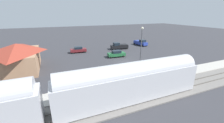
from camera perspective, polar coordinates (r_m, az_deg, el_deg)
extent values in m
plane|color=#38383D|center=(34.01, 5.56, -0.21)|extent=(200.00, 200.00, 0.00)
cube|color=slate|center=(23.67, 22.00, -10.18)|extent=(4.80, 70.00, 0.18)
cube|color=#59544C|center=(23.18, 23.29, -10.58)|extent=(0.10, 70.00, 0.12)
cube|color=#59544C|center=(24.04, 20.86, -9.16)|extent=(0.10, 70.00, 0.12)
cube|color=#B7B2A8|center=(26.25, 15.97, -6.44)|extent=(3.20, 46.00, 0.30)
cube|color=silver|center=(18.88, 7.72, -9.37)|extent=(2.90, 19.26, 3.70)
cube|color=#19389E|center=(20.14, 5.58, -8.36)|extent=(0.04, 17.72, 0.36)
cylinder|color=silver|center=(18.12, 7.96, -4.49)|extent=(2.75, 18.49, 2.76)
cube|color=tan|center=(34.12, -32.90, 0.16)|extent=(10.94, 7.06, 3.75)
pyramid|color=#9E3828|center=(33.50, -33.70, 4.53)|extent=(11.74, 7.86, 1.64)
cube|color=#4C3323|center=(33.86, -26.78, -0.41)|extent=(1.10, 0.08, 2.10)
cylinder|color=#23284C|center=(27.23, 21.16, -4.75)|extent=(0.22, 0.22, 0.85)
cylinder|color=yellow|center=(26.96, 21.35, -3.32)|extent=(0.36, 0.36, 0.62)
sphere|color=tan|center=(26.81, 21.45, -2.46)|extent=(0.24, 0.24, 0.24)
cylinder|color=#333338|center=(23.48, 10.01, -7.50)|extent=(0.22, 0.22, 0.85)
cylinder|color=silver|center=(23.17, 10.11, -5.87)|extent=(0.36, 0.36, 0.62)
sphere|color=tan|center=(22.99, 10.17, -4.89)|extent=(0.24, 0.24, 0.24)
cube|color=black|center=(45.89, 2.93, 5.93)|extent=(2.39, 5.54, 0.92)
cube|color=#19232D|center=(45.35, 1.73, 6.93)|extent=(1.86, 1.86, 0.84)
cylinder|color=black|center=(44.49, 0.72, 4.94)|extent=(0.22, 0.76, 0.76)
cylinder|color=black|center=(46.08, 0.02, 5.42)|extent=(0.22, 0.76, 0.76)
cylinder|color=black|center=(46.03, 5.81, 5.31)|extent=(0.22, 0.76, 0.76)
cylinder|color=black|center=(47.56, 4.98, 5.78)|extent=(0.22, 0.76, 0.76)
cube|color=black|center=(46.11, 4.04, 6.69)|extent=(2.10, 3.11, 0.20)
cube|color=#236638|center=(37.58, 1.77, 2.87)|extent=(2.22, 4.64, 0.76)
cube|color=#19232D|center=(37.40, 1.78, 3.90)|extent=(1.80, 2.29, 0.64)
cylinder|color=black|center=(38.99, 3.73, 2.84)|extent=(0.22, 0.68, 0.68)
cylinder|color=black|center=(37.56, 4.62, 2.20)|extent=(0.22, 0.68, 0.68)
cylinder|color=black|center=(37.91, -1.07, 2.42)|extent=(0.22, 0.68, 0.68)
cylinder|color=black|center=(36.44, -0.33, 1.74)|extent=(0.22, 0.68, 0.68)
cube|color=maroon|center=(42.90, -13.14, 4.39)|extent=(2.13, 4.61, 0.76)
cube|color=#19232D|center=(42.74, -13.21, 5.30)|extent=(1.76, 2.26, 0.64)
cylinder|color=black|center=(43.96, -11.02, 4.37)|extent=(0.22, 0.68, 0.68)
cylinder|color=black|center=(42.42, -10.69, 3.87)|extent=(0.22, 0.68, 0.68)
cylinder|color=black|center=(43.64, -15.44, 3.93)|extent=(0.22, 0.68, 0.68)
cylinder|color=black|center=(42.09, -15.27, 3.41)|extent=(0.22, 0.68, 0.68)
cube|color=#283D9E|center=(52.35, 11.18, 7.20)|extent=(5.63, 2.75, 0.92)
cube|color=#19232D|center=(51.45, 12.01, 7.95)|extent=(1.97, 1.96, 0.84)
cylinder|color=black|center=(51.51, 13.47, 6.33)|extent=(0.22, 0.76, 0.76)
cylinder|color=black|center=(50.33, 12.06, 6.15)|extent=(0.22, 0.76, 0.76)
cylinder|color=black|center=(54.56, 10.30, 7.22)|extent=(0.22, 0.76, 0.76)
cylinder|color=black|center=(53.45, 8.90, 7.06)|extent=(0.22, 0.76, 0.76)
cube|color=#283D9E|center=(52.93, 10.52, 7.98)|extent=(3.21, 2.29, 0.20)
cylinder|color=#515156|center=(26.41, 11.27, 3.38)|extent=(0.16, 0.16, 8.32)
sphere|color=#EAE5C6|center=(25.63, 11.90, 12.76)|extent=(0.44, 0.44, 0.44)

